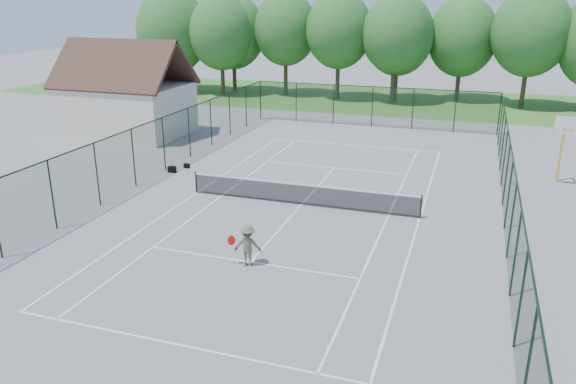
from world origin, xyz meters
name	(u,v)px	position (x,y,z in m)	size (l,w,h in m)	color
ground	(301,205)	(0.00, 0.00, 0.00)	(140.00, 140.00, 0.00)	gray
grass_far	(394,100)	(0.00, 30.00, 0.01)	(80.00, 16.00, 0.01)	#437B2E
court_lines	(301,205)	(0.00, 0.00, 0.00)	(11.05, 23.85, 0.01)	white
tennis_net	(302,193)	(0.00, 0.00, 0.58)	(11.08, 0.08, 1.10)	black
fence_enclosure	(302,173)	(0.00, 0.00, 1.56)	(18.05, 36.05, 3.02)	#17351C
utility_building	(125,90)	(-16.00, 10.00, 3.12)	(8.60, 6.27, 6.63)	beige
tree_line_far	(398,35)	(0.00, 30.00, 5.99)	(39.40, 6.40, 9.70)	#473925
basketball_goal	(565,136)	(11.81, 7.26, 2.57)	(1.20, 1.43, 3.65)	gold
sports_bag_a	(172,169)	(-8.41, 2.70, 0.17)	(0.43, 0.26, 0.34)	black
sports_bag_b	(187,166)	(-8.03, 3.70, 0.13)	(0.33, 0.20, 0.26)	black
tennis_player	(248,245)	(0.01, -6.63, 0.79)	(2.01, 0.86, 1.57)	#5F6447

